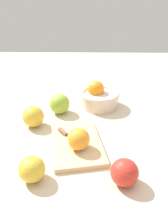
# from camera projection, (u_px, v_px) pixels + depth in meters

# --- Properties ---
(ground_plane) EXTENTS (2.40, 2.40, 0.00)m
(ground_plane) POSITION_uv_depth(u_px,v_px,m) (78.00, 130.00, 0.80)
(ground_plane) COLOR beige
(bowl) EXTENTS (0.17, 0.17, 0.11)m
(bowl) POSITION_uv_depth(u_px,v_px,m) (99.00, 97.00, 0.95)
(bowl) COLOR beige
(bowl) RESTS_ON ground_plane
(cutting_board) EXTENTS (0.27, 0.20, 0.02)m
(cutting_board) POSITION_uv_depth(u_px,v_px,m) (77.00, 143.00, 0.72)
(cutting_board) COLOR #DBB77F
(cutting_board) RESTS_ON ground_plane
(orange_on_board) EXTENTS (0.07, 0.07, 0.07)m
(orange_on_board) POSITION_uv_depth(u_px,v_px,m) (79.00, 139.00, 0.67)
(orange_on_board) COLOR orange
(orange_on_board) RESTS_ON cutting_board
(knife) EXTENTS (0.13, 0.11, 0.01)m
(knife) POSITION_uv_depth(u_px,v_px,m) (68.00, 137.00, 0.73)
(knife) COLOR silver
(knife) RESTS_ON cutting_board
(apple_front_right) EXTENTS (0.07, 0.07, 0.07)m
(apple_front_right) POSITION_uv_depth(u_px,v_px,m) (32.00, 169.00, 0.57)
(apple_front_right) COLOR gold
(apple_front_right) RESTS_ON ground_plane
(apple_front_center) EXTENTS (0.08, 0.08, 0.08)m
(apple_front_center) POSITION_uv_depth(u_px,v_px,m) (33.00, 117.00, 0.81)
(apple_front_center) COLOR gold
(apple_front_center) RESTS_ON ground_plane
(apple_front_left) EXTENTS (0.08, 0.08, 0.08)m
(apple_front_left) POSITION_uv_depth(u_px,v_px,m) (60.00, 104.00, 0.90)
(apple_front_left) COLOR #8EB738
(apple_front_left) RESTS_ON ground_plane
(apple_back_right) EXTENTS (0.07, 0.07, 0.07)m
(apple_back_right) POSITION_uv_depth(u_px,v_px,m) (124.00, 172.00, 0.56)
(apple_back_right) COLOR red
(apple_back_right) RESTS_ON ground_plane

